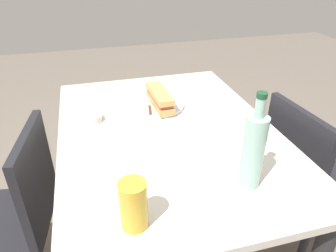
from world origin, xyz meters
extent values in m
cube|color=beige|center=(0.00, 0.00, 0.76)|extent=(1.19, 0.86, 0.03)
cylinder|color=#262628|center=(0.54, -0.37, 0.37)|extent=(0.06, 0.06, 0.74)
cylinder|color=#262628|center=(0.54, 0.37, 0.37)|extent=(0.06, 0.06, 0.74)
cube|color=black|center=(0.00, 0.71, 0.45)|extent=(0.45, 0.45, 0.02)
cube|color=black|center=(-0.03, 0.53, 0.66)|extent=(0.38, 0.08, 0.40)
cylinder|color=black|center=(0.15, 0.51, 0.22)|extent=(0.04, 0.04, 0.44)
cube|color=black|center=(-0.11, -0.71, 0.45)|extent=(0.43, 0.43, 0.02)
cube|color=black|center=(-0.13, -0.53, 0.66)|extent=(0.38, 0.06, 0.40)
cylinder|color=black|center=(0.08, -0.88, 0.22)|extent=(0.04, 0.04, 0.44)
cylinder|color=black|center=(-0.31, -0.55, 0.22)|extent=(0.04, 0.04, 0.44)
cylinder|color=black|center=(0.05, -0.52, 0.22)|extent=(0.04, 0.04, 0.44)
cylinder|color=white|center=(0.21, -0.02, 0.78)|extent=(0.22, 0.22, 0.01)
cube|color=tan|center=(0.21, -0.02, 0.80)|extent=(0.24, 0.08, 0.02)
cube|color=#B74C3D|center=(0.21, -0.02, 0.82)|extent=(0.22, 0.07, 0.02)
cube|color=tan|center=(0.21, -0.02, 0.84)|extent=(0.24, 0.08, 0.02)
cube|color=silver|center=(0.25, 0.03, 0.79)|extent=(0.10, 0.03, 0.00)
cube|color=#59331E|center=(0.16, 0.04, 0.79)|extent=(0.08, 0.02, 0.01)
cylinder|color=#99C6B7|center=(-0.38, -0.16, 0.89)|extent=(0.07, 0.07, 0.24)
cylinder|color=#99C6B7|center=(-0.38, -0.16, 1.04)|extent=(0.03, 0.03, 0.06)
cylinder|color=#19472D|center=(-0.38, -0.16, 1.08)|extent=(0.03, 0.03, 0.02)
cylinder|color=gold|center=(-0.45, 0.22, 0.85)|extent=(0.08, 0.08, 0.14)
cylinder|color=silver|center=(0.16, 0.29, 0.79)|extent=(0.09, 0.09, 0.03)
cube|color=white|center=(-0.05, 0.31, 0.78)|extent=(0.15, 0.15, 0.00)
camera|label=1|loc=(-1.05, 0.29, 1.43)|focal=33.41mm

